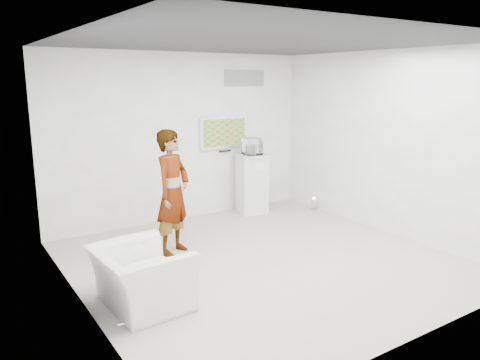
{
  "coord_description": "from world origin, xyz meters",
  "views": [
    {
      "loc": [
        -3.71,
        -5.07,
        2.53
      ],
      "look_at": [
        0.01,
        0.6,
        1.07
      ],
      "focal_mm": 35.0,
      "sensor_mm": 36.0,
      "label": 1
    }
  ],
  "objects_px": {
    "person": "(173,193)",
    "pedestal": "(252,184)",
    "armchair": "(141,277)",
    "floor_uplight": "(314,204)",
    "tv": "(224,132)"
  },
  "relations": [
    {
      "from": "armchair",
      "to": "tv",
      "type": "bearing_deg",
      "value": -48.57
    },
    {
      "from": "armchair",
      "to": "pedestal",
      "type": "distance_m",
      "value": 4.06
    },
    {
      "from": "pedestal",
      "to": "floor_uplight",
      "type": "distance_m",
      "value": 1.3
    },
    {
      "from": "tv",
      "to": "armchair",
      "type": "xyz_separation_m",
      "value": [
        -2.8,
        -2.8,
        -1.2
      ]
    },
    {
      "from": "floor_uplight",
      "to": "pedestal",
      "type": "bearing_deg",
      "value": 151.51
    },
    {
      "from": "floor_uplight",
      "to": "tv",
      "type": "bearing_deg",
      "value": 148.3
    },
    {
      "from": "person",
      "to": "armchair",
      "type": "relative_size",
      "value": 1.73
    },
    {
      "from": "person",
      "to": "pedestal",
      "type": "xyz_separation_m",
      "value": [
        2.19,
        1.14,
        -0.35
      ]
    },
    {
      "from": "tv",
      "to": "floor_uplight",
      "type": "height_order",
      "value": "tv"
    },
    {
      "from": "pedestal",
      "to": "floor_uplight",
      "type": "xyz_separation_m",
      "value": [
        1.07,
        -0.58,
        -0.43
      ]
    },
    {
      "from": "person",
      "to": "pedestal",
      "type": "bearing_deg",
      "value": -5.16
    },
    {
      "from": "armchair",
      "to": "floor_uplight",
      "type": "relative_size",
      "value": 3.98
    },
    {
      "from": "person",
      "to": "pedestal",
      "type": "height_order",
      "value": "person"
    },
    {
      "from": "armchair",
      "to": "person",
      "type": "bearing_deg",
      "value": -41.62
    },
    {
      "from": "person",
      "to": "armchair",
      "type": "distance_m",
      "value": 1.78
    }
  ]
}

